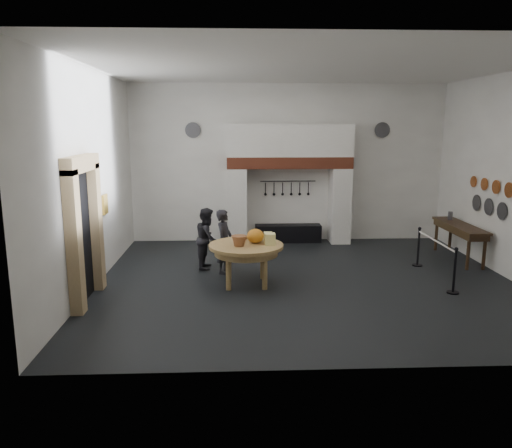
{
  "coord_description": "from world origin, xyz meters",
  "views": [
    {
      "loc": [
        -1.55,
        -10.38,
        3.36
      ],
      "look_at": [
        -1.11,
        -0.35,
        1.35
      ],
      "focal_mm": 35.0,
      "sensor_mm": 36.0,
      "label": 1
    }
  ],
  "objects_px": {
    "barrier_post_far": "(418,248)",
    "visitor_near": "(224,241)",
    "visitor_far": "(208,238)",
    "work_table": "(246,246)",
    "side_table": "(460,226)",
    "iron_range": "(288,233)",
    "barrier_post_near": "(455,272)"
  },
  "relations": [
    {
      "from": "side_table",
      "to": "iron_range",
      "type": "bearing_deg",
      "value": 152.9
    },
    {
      "from": "work_table",
      "to": "side_table",
      "type": "height_order",
      "value": "side_table"
    },
    {
      "from": "visitor_far",
      "to": "barrier_post_near",
      "type": "bearing_deg",
      "value": -107.39
    },
    {
      "from": "visitor_far",
      "to": "side_table",
      "type": "bearing_deg",
      "value": -80.76
    },
    {
      "from": "side_table",
      "to": "barrier_post_far",
      "type": "relative_size",
      "value": 2.44
    },
    {
      "from": "visitor_far",
      "to": "visitor_near",
      "type": "bearing_deg",
      "value": -130.37
    },
    {
      "from": "iron_range",
      "to": "side_table",
      "type": "distance_m",
      "value": 4.65
    },
    {
      "from": "iron_range",
      "to": "visitor_far",
      "type": "relative_size",
      "value": 1.31
    },
    {
      "from": "barrier_post_far",
      "to": "visitor_far",
      "type": "bearing_deg",
      "value": 179.5
    },
    {
      "from": "visitor_far",
      "to": "barrier_post_far",
      "type": "distance_m",
      "value": 5.06
    },
    {
      "from": "barrier_post_far",
      "to": "visitor_near",
      "type": "bearing_deg",
      "value": -175.62
    },
    {
      "from": "side_table",
      "to": "visitor_far",
      "type": "bearing_deg",
      "value": -175.39
    },
    {
      "from": "iron_range",
      "to": "barrier_post_far",
      "type": "bearing_deg",
      "value": -42.76
    },
    {
      "from": "side_table",
      "to": "work_table",
      "type": "bearing_deg",
      "value": -161.88
    },
    {
      "from": "iron_range",
      "to": "side_table",
      "type": "xyz_separation_m",
      "value": [
        4.1,
        -2.1,
        0.62
      ]
    },
    {
      "from": "barrier_post_near",
      "to": "work_table",
      "type": "bearing_deg",
      "value": 169.39
    },
    {
      "from": "visitor_near",
      "to": "visitor_far",
      "type": "relative_size",
      "value": 1.02
    },
    {
      "from": "iron_range",
      "to": "side_table",
      "type": "height_order",
      "value": "side_table"
    },
    {
      "from": "visitor_near",
      "to": "iron_range",
      "type": "bearing_deg",
      "value": -12.46
    },
    {
      "from": "work_table",
      "to": "side_table",
      "type": "distance_m",
      "value": 5.69
    },
    {
      "from": "iron_range",
      "to": "barrier_post_near",
      "type": "distance_m",
      "value": 5.46
    },
    {
      "from": "visitor_far",
      "to": "barrier_post_far",
      "type": "xyz_separation_m",
      "value": [
        5.05,
        -0.04,
        -0.27
      ]
    },
    {
      "from": "work_table",
      "to": "barrier_post_far",
      "type": "bearing_deg",
      "value": 16.27
    },
    {
      "from": "barrier_post_near",
      "to": "barrier_post_far",
      "type": "bearing_deg",
      "value": 90.0
    },
    {
      "from": "side_table",
      "to": "barrier_post_near",
      "type": "bearing_deg",
      "value": -115.84
    },
    {
      "from": "visitor_near",
      "to": "barrier_post_far",
      "type": "xyz_separation_m",
      "value": [
        4.65,
        0.36,
        -0.29
      ]
    },
    {
      "from": "work_table",
      "to": "side_table",
      "type": "relative_size",
      "value": 0.72
    },
    {
      "from": "barrier_post_near",
      "to": "visitor_far",
      "type": "bearing_deg",
      "value": 157.98
    },
    {
      "from": "work_table",
      "to": "barrier_post_near",
      "type": "relative_size",
      "value": 1.75
    },
    {
      "from": "work_table",
      "to": "visitor_far",
      "type": "bearing_deg",
      "value": 124.9
    },
    {
      "from": "side_table",
      "to": "barrier_post_far",
      "type": "distance_m",
      "value": 1.42
    },
    {
      "from": "barrier_post_near",
      "to": "visitor_near",
      "type": "bearing_deg",
      "value": 160.55
    }
  ]
}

